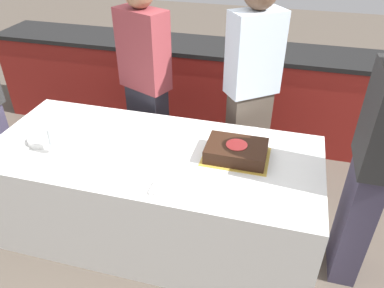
{
  "coord_description": "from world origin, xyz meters",
  "views": [
    {
      "loc": [
        0.77,
        -1.87,
        2.11
      ],
      "look_at": [
        0.27,
        0.0,
        0.82
      ],
      "focal_mm": 35.0,
      "sensor_mm": 36.0,
      "label": 1
    }
  ],
  "objects_px": {
    "plate_stack": "(43,139)",
    "person_cutting_cake": "(251,90)",
    "wine_glass": "(52,137)",
    "cake": "(236,151)",
    "person_seated_right": "(373,163)",
    "person_standing_back": "(146,83)"
  },
  "relations": [
    {
      "from": "plate_stack",
      "to": "person_cutting_cake",
      "type": "distance_m",
      "value": 1.51
    },
    {
      "from": "wine_glass",
      "to": "cake",
      "type": "bearing_deg",
      "value": 13.51
    },
    {
      "from": "wine_glass",
      "to": "person_seated_right",
      "type": "bearing_deg",
      "value": 5.94
    },
    {
      "from": "person_standing_back",
      "to": "plate_stack",
      "type": "bearing_deg",
      "value": 83.35
    },
    {
      "from": "person_cutting_cake",
      "to": "person_seated_right",
      "type": "relative_size",
      "value": 1.03
    },
    {
      "from": "plate_stack",
      "to": "wine_glass",
      "type": "height_order",
      "value": "wine_glass"
    },
    {
      "from": "person_cutting_cake",
      "to": "person_seated_right",
      "type": "height_order",
      "value": "person_cutting_cake"
    },
    {
      "from": "wine_glass",
      "to": "person_cutting_cake",
      "type": "xyz_separation_m",
      "value": [
        1.13,
        0.89,
        0.05
      ]
    },
    {
      "from": "wine_glass",
      "to": "person_cutting_cake",
      "type": "relative_size",
      "value": 0.11
    },
    {
      "from": "plate_stack",
      "to": "person_cutting_cake",
      "type": "height_order",
      "value": "person_cutting_cake"
    },
    {
      "from": "plate_stack",
      "to": "person_standing_back",
      "type": "xyz_separation_m",
      "value": [
        0.45,
        0.78,
        0.12
      ]
    },
    {
      "from": "cake",
      "to": "plate_stack",
      "type": "relative_size",
      "value": 2.13
    },
    {
      "from": "cake",
      "to": "plate_stack",
      "type": "xyz_separation_m",
      "value": [
        -1.29,
        -0.16,
        -0.03
      ]
    },
    {
      "from": "person_cutting_cake",
      "to": "person_standing_back",
      "type": "xyz_separation_m",
      "value": [
        -0.84,
        0.0,
        -0.04
      ]
    },
    {
      "from": "cake",
      "to": "person_cutting_cake",
      "type": "relative_size",
      "value": 0.24
    },
    {
      "from": "plate_stack",
      "to": "wine_glass",
      "type": "relative_size",
      "value": 1.02
    },
    {
      "from": "person_cutting_cake",
      "to": "person_seated_right",
      "type": "bearing_deg",
      "value": 100.21
    },
    {
      "from": "person_seated_right",
      "to": "cake",
      "type": "bearing_deg",
      "value": -95.42
    },
    {
      "from": "cake",
      "to": "wine_glass",
      "type": "distance_m",
      "value": 1.16
    },
    {
      "from": "person_standing_back",
      "to": "wine_glass",
      "type": "bearing_deg",
      "value": 95.52
    },
    {
      "from": "plate_stack",
      "to": "person_seated_right",
      "type": "relative_size",
      "value": 0.12
    },
    {
      "from": "cake",
      "to": "wine_glass",
      "type": "relative_size",
      "value": 2.16
    }
  ]
}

